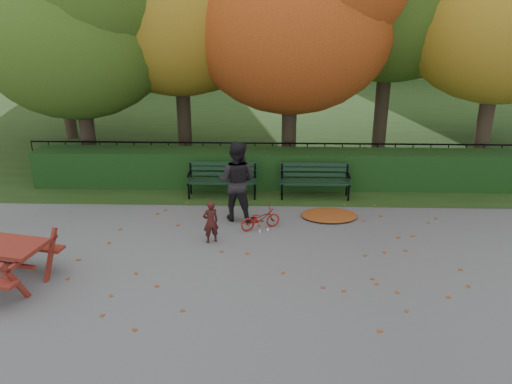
{
  "coord_description": "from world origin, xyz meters",
  "views": [
    {
      "loc": [
        -0.07,
        -8.52,
        4.78
      ],
      "look_at": [
        -0.36,
        1.37,
        1.0
      ],
      "focal_mm": 35.0,
      "sensor_mm": 36.0,
      "label": 1
    }
  ],
  "objects_px": {
    "bench_left": "(222,177)",
    "child": "(211,222)",
    "tree_c": "(305,0)",
    "adult": "(237,181)",
    "bicycle": "(260,219)",
    "tree_a": "(81,12)",
    "bench_right": "(315,178)"
  },
  "relations": [
    {
      "from": "bench_right",
      "to": "child",
      "type": "bearing_deg",
      "value": -131.44
    },
    {
      "from": "tree_c",
      "to": "bench_right",
      "type": "distance_m",
      "value": 4.87
    },
    {
      "from": "tree_a",
      "to": "bench_right",
      "type": "xyz_separation_m",
      "value": [
        6.29,
        -1.88,
        -4.0
      ]
    },
    {
      "from": "tree_a",
      "to": "adult",
      "type": "xyz_separation_m",
      "value": [
        4.36,
        -3.37,
        -3.58
      ]
    },
    {
      "from": "tree_a",
      "to": "bicycle",
      "type": "distance_m",
      "value": 7.6
    },
    {
      "from": "tree_c",
      "to": "bench_left",
      "type": "xyz_separation_m",
      "value": [
        -2.13,
        -2.26,
        -4.3
      ]
    },
    {
      "from": "tree_a",
      "to": "bench_right",
      "type": "height_order",
      "value": "tree_a"
    },
    {
      "from": "tree_c",
      "to": "adult",
      "type": "bearing_deg",
      "value": -113.87
    },
    {
      "from": "bench_left",
      "to": "child",
      "type": "bearing_deg",
      "value": -89.93
    },
    {
      "from": "bench_left",
      "to": "bicycle",
      "type": "bearing_deg",
      "value": -63.06
    },
    {
      "from": "tree_a",
      "to": "bench_right",
      "type": "bearing_deg",
      "value": -16.61
    },
    {
      "from": "bench_right",
      "to": "adult",
      "type": "distance_m",
      "value": 2.47
    },
    {
      "from": "adult",
      "to": "bench_right",
      "type": "bearing_deg",
      "value": -128.04
    },
    {
      "from": "tree_a",
      "to": "child",
      "type": "height_order",
      "value": "tree_a"
    },
    {
      "from": "adult",
      "to": "bench_left",
      "type": "bearing_deg",
      "value": -58.05
    },
    {
      "from": "bench_left",
      "to": "child",
      "type": "height_order",
      "value": "child"
    },
    {
      "from": "bench_left",
      "to": "bicycle",
      "type": "height_order",
      "value": "bench_left"
    },
    {
      "from": "tree_a",
      "to": "bicycle",
      "type": "xyz_separation_m",
      "value": [
        4.92,
        -3.91,
        -4.27
      ]
    },
    {
      "from": "child",
      "to": "tree_a",
      "type": "bearing_deg",
      "value": -74.61
    },
    {
      "from": "bicycle",
      "to": "adult",
      "type": "bearing_deg",
      "value": 20.85
    },
    {
      "from": "bench_left",
      "to": "bicycle",
      "type": "xyz_separation_m",
      "value": [
        1.03,
        -2.03,
        -0.27
      ]
    },
    {
      "from": "child",
      "to": "bicycle",
      "type": "distance_m",
      "value": 1.26
    },
    {
      "from": "tree_c",
      "to": "child",
      "type": "distance_m",
      "value": 6.95
    },
    {
      "from": "child",
      "to": "bicycle",
      "type": "bearing_deg",
      "value": -171.19
    },
    {
      "from": "tree_a",
      "to": "child",
      "type": "bearing_deg",
      "value": -49.71
    },
    {
      "from": "tree_a",
      "to": "tree_c",
      "type": "xyz_separation_m",
      "value": [
        6.02,
        0.38,
        0.3
      ]
    },
    {
      "from": "tree_c",
      "to": "child",
      "type": "height_order",
      "value": "tree_c"
    },
    {
      "from": "bench_left",
      "to": "adult",
      "type": "distance_m",
      "value": 1.62
    },
    {
      "from": "adult",
      "to": "bicycle",
      "type": "distance_m",
      "value": 1.04
    },
    {
      "from": "tree_a",
      "to": "child",
      "type": "distance_m",
      "value": 7.26
    },
    {
      "from": "bench_left",
      "to": "adult",
      "type": "bearing_deg",
      "value": -72.28
    },
    {
      "from": "tree_c",
      "to": "bench_left",
      "type": "relative_size",
      "value": 4.44
    }
  ]
}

